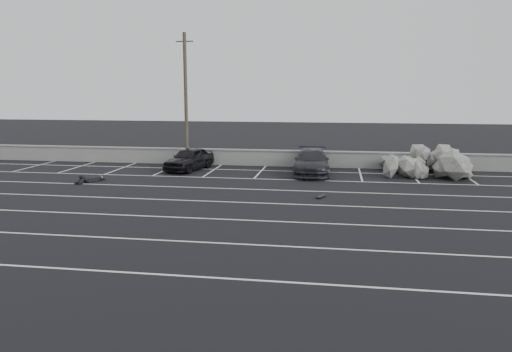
% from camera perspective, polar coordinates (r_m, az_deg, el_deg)
% --- Properties ---
extents(ground, '(120.00, 120.00, 0.00)m').
position_cam_1_polar(ground, '(19.70, -7.45, -4.77)').
color(ground, black).
rests_on(ground, ground).
extents(seawall, '(50.00, 0.45, 1.06)m').
position_cam_1_polar(seawall, '(33.01, -0.54, 2.16)').
color(seawall, gray).
rests_on(seawall, ground).
extents(stall_lines, '(36.00, 20.05, 0.01)m').
position_cam_1_polar(stall_lines, '(23.86, -4.63, -2.15)').
color(stall_lines, silver).
rests_on(stall_lines, ground).
extents(car_left, '(2.61, 4.41, 1.41)m').
position_cam_1_polar(car_left, '(31.35, -7.63, 1.96)').
color(car_left, black).
rests_on(car_left, ground).
extents(car_right, '(2.23, 5.07, 1.45)m').
position_cam_1_polar(car_right, '(29.71, 6.38, 1.60)').
color(car_right, '#222228').
rests_on(car_right, ground).
extents(utility_pole, '(1.14, 0.23, 8.55)m').
position_cam_1_polar(utility_pole, '(32.92, -8.02, 8.65)').
color(utility_pole, '#4C4238').
rests_on(utility_pole, ground).
extents(trash_bin, '(0.73, 0.73, 0.89)m').
position_cam_1_polar(trash_bin, '(32.61, 18.64, 1.38)').
color(trash_bin, '#27282A').
rests_on(trash_bin, ground).
extents(riprap_pile, '(5.42, 4.77, 1.70)m').
position_cam_1_polar(riprap_pile, '(30.63, 19.52, 1.10)').
color(riprap_pile, gray).
rests_on(riprap_pile, ground).
extents(person, '(2.39, 2.89, 0.46)m').
position_cam_1_polar(person, '(28.71, -18.03, -0.11)').
color(person, black).
rests_on(person, ground).
extents(skateboard, '(0.47, 0.74, 0.09)m').
position_cam_1_polar(skateboard, '(23.33, 7.43, -2.31)').
color(skateboard, black).
rests_on(skateboard, ground).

